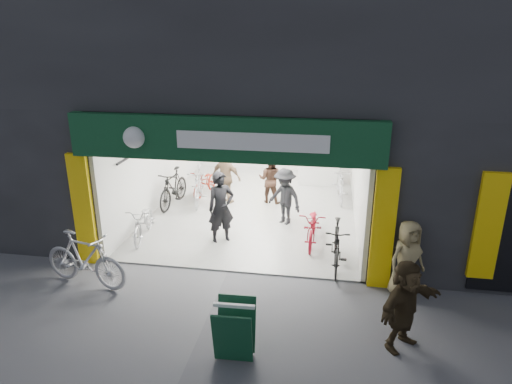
% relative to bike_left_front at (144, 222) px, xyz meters
% --- Properties ---
extents(ground, '(60.00, 60.00, 0.00)m').
position_rel_bike_left_front_xyz_m(ground, '(2.50, -1.39, -0.45)').
color(ground, '#56565B').
rests_on(ground, ground).
extents(building, '(17.00, 10.27, 8.00)m').
position_rel_bike_left_front_xyz_m(building, '(3.41, 3.60, 3.86)').
color(building, '#232326').
rests_on(building, ground).
extents(bike_left_front, '(0.85, 1.80, 0.91)m').
position_rel_bike_left_front_xyz_m(bike_left_front, '(0.00, 0.00, 0.00)').
color(bike_left_front, '#ABABB0').
rests_on(bike_left_front, ground).
extents(bike_left_midfront, '(0.71, 1.96, 1.15)m').
position_rel_bike_left_front_xyz_m(bike_left_midfront, '(0.00, 2.32, 0.12)').
color(bike_left_midfront, black).
rests_on(bike_left_midfront, ground).
extents(bike_left_midback, '(0.82, 1.73, 0.87)m').
position_rel_bike_left_front_xyz_m(bike_left_midback, '(0.70, 3.38, -0.02)').
color(bike_left_midback, maroon).
rests_on(bike_left_midback, ground).
extents(bike_left_back, '(0.84, 1.98, 1.15)m').
position_rel_bike_left_front_xyz_m(bike_left_back, '(0.70, 2.65, 0.12)').
color(bike_left_back, '#AFB0B4').
rests_on(bike_left_back, ground).
extents(bike_right_front, '(0.52, 1.81, 1.09)m').
position_rel_bike_left_front_xyz_m(bike_right_front, '(4.87, -0.79, 0.09)').
color(bike_right_front, black).
rests_on(bike_right_front, ground).
extents(bike_right_mid, '(0.67, 1.81, 0.94)m').
position_rel_bike_left_front_xyz_m(bike_right_mid, '(4.30, 0.39, 0.02)').
color(bike_right_mid, maroon).
rests_on(bike_right_mid, ground).
extents(bike_right_back, '(0.64, 1.85, 1.09)m').
position_rel_bike_left_front_xyz_m(bike_right_back, '(5.00, 3.62, 0.09)').
color(bike_right_back, '#A3A3A7').
rests_on(bike_right_back, ground).
extents(parked_bike, '(2.08, 0.98, 1.20)m').
position_rel_bike_left_front_xyz_m(parked_bike, '(-0.30, -2.37, 0.15)').
color(parked_bike, '#BBBABF').
rests_on(parked_bike, ground).
extents(customer_a, '(0.81, 0.74, 1.85)m').
position_rel_bike_left_front_xyz_m(customer_a, '(2.02, 0.10, 0.47)').
color(customer_a, black).
rests_on(customer_a, ground).
extents(customer_b, '(0.83, 0.69, 1.54)m').
position_rel_bike_left_front_xyz_m(customer_b, '(2.86, 3.05, 0.32)').
color(customer_b, '#3C251B').
rests_on(customer_b, ground).
extents(customer_c, '(1.20, 1.07, 1.61)m').
position_rel_bike_left_front_xyz_m(customer_c, '(3.47, 1.44, 0.35)').
color(customer_c, black).
rests_on(customer_c, ground).
extents(customer_d, '(1.09, 0.73, 1.72)m').
position_rel_bike_left_front_xyz_m(customer_d, '(1.55, 2.74, 0.40)').
color(customer_d, '#83674C').
rests_on(customer_d, ground).
extents(pedestrian_near, '(0.94, 0.85, 1.61)m').
position_rel_bike_left_front_xyz_m(pedestrian_near, '(6.23, -1.69, 0.35)').
color(pedestrian_near, '#948456').
rests_on(pedestrian_near, ground).
extents(pedestrian_far, '(1.36, 1.41, 1.60)m').
position_rel_bike_left_front_xyz_m(pedestrian_far, '(5.96, -3.36, 0.35)').
color(pedestrian_far, '#312616').
rests_on(pedestrian_far, ground).
extents(sandwich_board, '(0.67, 0.67, 0.98)m').
position_rel_bike_left_front_xyz_m(sandwich_board, '(3.24, -4.11, 0.09)').
color(sandwich_board, '#0E3A22').
rests_on(sandwich_board, ground).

